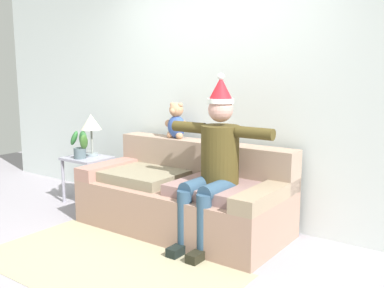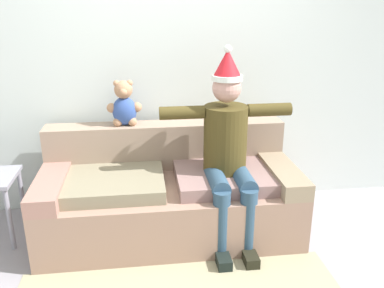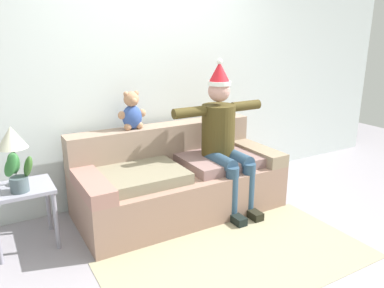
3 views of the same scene
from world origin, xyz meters
The scene contains 4 objects.
back_wall centered at (0.00, 1.55, 1.35)m, with size 7.00×0.10×2.70m, color silver.
couch centered at (0.00, 1.00, 0.32)m, with size 2.02×0.95×0.83m.
person_seated centered at (0.44, 0.83, 0.77)m, with size 1.02×0.77×1.51m.
teddy_bear centered at (-0.34, 1.30, 1.00)m, with size 0.29×0.17×0.38m.
Camera 2 is at (-0.21, -2.03, 1.82)m, focal length 38.09 mm.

